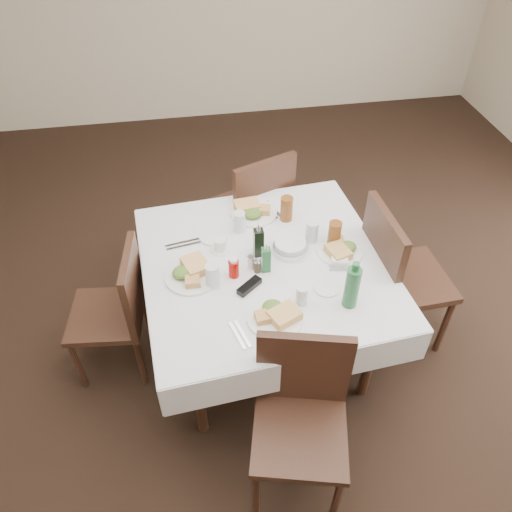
# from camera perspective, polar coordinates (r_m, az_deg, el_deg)

# --- Properties ---
(ground_plane) EXTENTS (7.00, 7.00, 0.00)m
(ground_plane) POSITION_cam_1_polar(r_m,az_deg,el_deg) (3.35, 3.13, -11.64)
(ground_plane) COLOR black
(room_shell) EXTENTS (6.04, 7.04, 2.80)m
(room_shell) POSITION_cam_1_polar(r_m,az_deg,el_deg) (2.21, 4.83, 15.29)
(room_shell) COLOR beige
(room_shell) RESTS_ON ground
(dining_table) EXTENTS (1.49, 1.49, 0.76)m
(dining_table) POSITION_cam_1_polar(r_m,az_deg,el_deg) (2.90, 1.03, -1.87)
(dining_table) COLOR black
(dining_table) RESTS_ON ground
(chair_north) EXTENTS (0.61, 0.61, 0.99)m
(chair_north) POSITION_cam_1_polar(r_m,az_deg,el_deg) (3.59, 0.01, 5.84)
(chair_north) COLOR black
(chair_north) RESTS_ON ground
(chair_south) EXTENTS (0.55, 0.55, 0.95)m
(chair_south) POSITION_cam_1_polar(r_m,az_deg,el_deg) (2.53, 5.17, -16.91)
(chair_south) COLOR black
(chair_south) RESTS_ON ground
(chair_east) EXTENTS (0.51, 0.51, 1.04)m
(chair_east) POSITION_cam_1_polar(r_m,az_deg,el_deg) (3.16, 15.58, -1.69)
(chair_east) COLOR black
(chair_east) RESTS_ON ground
(chair_west) EXTENTS (0.48, 0.48, 0.91)m
(chair_west) POSITION_cam_1_polar(r_m,az_deg,el_deg) (3.05, -15.35, -5.51)
(chair_west) COLOR black
(chair_west) RESTS_ON ground
(meal_north) EXTENTS (0.30, 0.30, 0.07)m
(meal_north) POSITION_cam_1_polar(r_m,az_deg,el_deg) (3.18, -0.42, 5.22)
(meal_north) COLOR white
(meal_north) RESTS_ON dining_table
(meal_south) EXTENTS (0.29, 0.29, 0.06)m
(meal_south) POSITION_cam_1_polar(r_m,az_deg,el_deg) (2.55, 2.33, -6.75)
(meal_south) COLOR white
(meal_south) RESTS_ON dining_table
(meal_east) EXTENTS (0.27, 0.27, 0.06)m
(meal_east) POSITION_cam_1_polar(r_m,az_deg,el_deg) (2.94, 9.62, 0.74)
(meal_east) COLOR white
(meal_east) RESTS_ON dining_table
(meal_west) EXTENTS (0.31, 0.31, 0.07)m
(meal_west) POSITION_cam_1_polar(r_m,az_deg,el_deg) (2.78, -7.39, -1.86)
(meal_west) COLOR white
(meal_west) RESTS_ON dining_table
(side_plate_a) EXTENTS (0.16, 0.16, 0.01)m
(side_plate_a) POSITION_cam_1_polar(r_m,az_deg,el_deg) (3.02, -4.92, 2.17)
(side_plate_a) COLOR white
(side_plate_a) RESTS_ON dining_table
(side_plate_b) EXTENTS (0.14, 0.14, 0.01)m
(side_plate_b) POSITION_cam_1_polar(r_m,az_deg,el_deg) (2.73, 8.07, -3.61)
(side_plate_b) COLOR white
(side_plate_b) RESTS_ON dining_table
(water_n) EXTENTS (0.07, 0.07, 0.13)m
(water_n) POSITION_cam_1_polar(r_m,az_deg,el_deg) (3.03, -1.89, 3.93)
(water_n) COLOR silver
(water_n) RESTS_ON dining_table
(water_s) EXTENTS (0.06, 0.06, 0.11)m
(water_s) POSITION_cam_1_polar(r_m,az_deg,el_deg) (2.60, 5.24, -4.52)
(water_s) COLOR silver
(water_s) RESTS_ON dining_table
(water_e) EXTENTS (0.07, 0.07, 0.14)m
(water_e) POSITION_cam_1_polar(r_m,az_deg,el_deg) (2.97, 6.42, 2.80)
(water_e) COLOR silver
(water_e) RESTS_ON dining_table
(water_w) EXTENTS (0.08, 0.08, 0.14)m
(water_w) POSITION_cam_1_polar(r_m,az_deg,el_deg) (2.68, -4.99, -2.25)
(water_w) COLOR silver
(water_w) RESTS_ON dining_table
(iced_tea_a) EXTENTS (0.08, 0.08, 0.16)m
(iced_tea_a) POSITION_cam_1_polar(r_m,az_deg,el_deg) (3.11, 3.51, 5.42)
(iced_tea_a) COLOR brown
(iced_tea_a) RESTS_ON dining_table
(iced_tea_b) EXTENTS (0.08, 0.08, 0.16)m
(iced_tea_b) POSITION_cam_1_polar(r_m,az_deg,el_deg) (2.95, 8.96, 2.53)
(iced_tea_b) COLOR brown
(iced_tea_b) RESTS_ON dining_table
(bread_basket) EXTENTS (0.20, 0.20, 0.07)m
(bread_basket) POSITION_cam_1_polar(r_m,az_deg,el_deg) (2.91, 3.92, 1.08)
(bread_basket) COLOR silver
(bread_basket) RESTS_ON dining_table
(oil_cruet_dark) EXTENTS (0.05, 0.05, 0.23)m
(oil_cruet_dark) POSITION_cam_1_polar(r_m,az_deg,el_deg) (2.84, 0.30, 1.67)
(oil_cruet_dark) COLOR black
(oil_cruet_dark) RESTS_ON dining_table
(oil_cruet_green) EXTENTS (0.05, 0.05, 0.20)m
(oil_cruet_green) POSITION_cam_1_polar(r_m,az_deg,el_deg) (2.75, 1.14, -0.32)
(oil_cruet_green) COLOR #226333
(oil_cruet_green) RESTS_ON dining_table
(ketchup_bottle) EXTENTS (0.06, 0.06, 0.13)m
(ketchup_bottle) POSITION_cam_1_polar(r_m,az_deg,el_deg) (2.74, -2.57, -1.37)
(ketchup_bottle) COLOR #A70702
(ketchup_bottle) RESTS_ON dining_table
(salt_shaker) EXTENTS (0.04, 0.04, 0.09)m
(salt_shaker) POSITION_cam_1_polar(r_m,az_deg,el_deg) (2.79, -0.59, -0.76)
(salt_shaker) COLOR white
(salt_shaker) RESTS_ON dining_table
(pepper_shaker) EXTENTS (0.04, 0.04, 0.09)m
(pepper_shaker) POSITION_cam_1_polar(r_m,az_deg,el_deg) (2.77, 0.17, -1.13)
(pepper_shaker) COLOR #453926
(pepper_shaker) RESTS_ON dining_table
(coffee_mug) EXTENTS (0.11, 0.11, 0.08)m
(coffee_mug) POSITION_cam_1_polar(r_m,az_deg,el_deg) (2.91, -4.10, 1.21)
(coffee_mug) COLOR white
(coffee_mug) RESTS_ON dining_table
(sunglasses) EXTENTS (0.15, 0.14, 0.03)m
(sunglasses) POSITION_cam_1_polar(r_m,az_deg,el_deg) (2.69, -0.77, -3.46)
(sunglasses) COLOR black
(sunglasses) RESTS_ON dining_table
(green_bottle) EXTENTS (0.08, 0.08, 0.29)m
(green_bottle) POSITION_cam_1_polar(r_m,az_deg,el_deg) (2.58, 10.92, -3.47)
(green_bottle) COLOR #226333
(green_bottle) RESTS_ON dining_table
(sugar_caddy) EXTENTS (0.10, 0.07, 0.05)m
(sugar_caddy) POSITION_cam_1_polar(r_m,az_deg,el_deg) (2.86, 9.52, -0.69)
(sugar_caddy) COLOR white
(sugar_caddy) RESTS_ON dining_table
(cutlery_n) EXTENTS (0.10, 0.20, 0.01)m
(cutlery_n) POSITION_cam_1_polar(r_m,az_deg,el_deg) (3.22, 1.83, 5.30)
(cutlery_n) COLOR silver
(cutlery_n) RESTS_ON dining_table
(cutlery_s) EXTENTS (0.09, 0.19, 0.01)m
(cutlery_s) POSITION_cam_1_polar(r_m,az_deg,el_deg) (2.49, -1.85, -8.99)
(cutlery_s) COLOR silver
(cutlery_s) RESTS_ON dining_table
(cutlery_e) EXTENTS (0.17, 0.07, 0.01)m
(cutlery_e) POSITION_cam_1_polar(r_m,az_deg,el_deg) (2.85, 10.07, -1.45)
(cutlery_e) COLOR silver
(cutlery_e) RESTS_ON dining_table
(cutlery_w) EXTENTS (0.21, 0.08, 0.01)m
(cutlery_w) POSITION_cam_1_polar(r_m,az_deg,el_deg) (2.99, -8.34, 1.31)
(cutlery_w) COLOR silver
(cutlery_w) RESTS_ON dining_table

